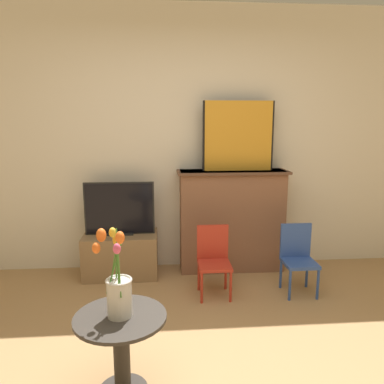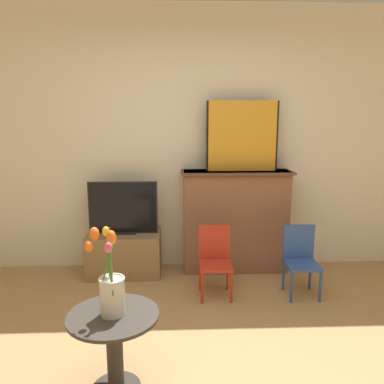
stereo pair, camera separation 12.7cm
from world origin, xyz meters
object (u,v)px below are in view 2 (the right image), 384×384
Objects in this scene: tv_monitor at (123,208)px; chair_red at (215,258)px; painting at (242,136)px; vase_tulips at (111,285)px; chair_blue at (300,257)px.

tv_monitor reaches higher than chair_red.
painting is 1.36× the size of vase_tulips.
painting is 1.40m from tv_monitor.
vase_tulips is at bearing -84.21° from tv_monitor.
painting is at bearing 127.64° from chair_blue.
tv_monitor is 1.72m from vase_tulips.
chair_red is (-0.32, -0.58, -1.06)m from painting.
chair_blue is at bearing -52.36° from painting.
vase_tulips reaches higher than tv_monitor.
tv_monitor is 1.30× the size of vase_tulips.
chair_red is (0.88, -0.49, -0.34)m from tv_monitor.
chair_red is 1.18× the size of vase_tulips.
tv_monitor is at bearing 150.72° from chair_red.
tv_monitor is at bearing 95.79° from vase_tulips.
chair_red is at bearing -119.07° from painting.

